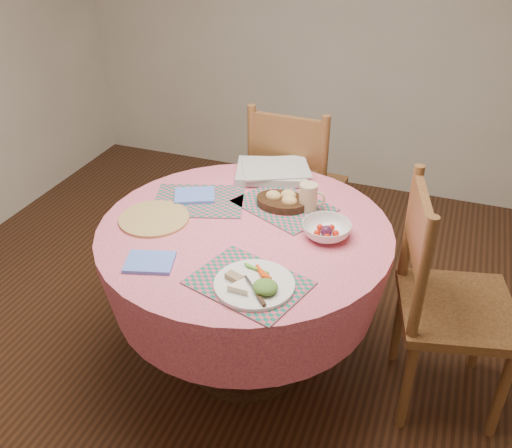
{
  "coord_description": "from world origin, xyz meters",
  "views": [
    {
      "loc": [
        0.74,
        -1.88,
        2.02
      ],
      "look_at": [
        0.05,
        0.0,
        0.78
      ],
      "focal_mm": 40.0,
      "sensor_mm": 36.0,
      "label": 1
    }
  ],
  "objects_px": {
    "chair_back": "(294,186)",
    "wicker_trivet": "(154,219)",
    "chair_right": "(444,299)",
    "fruit_bowl": "(326,230)",
    "dining_table": "(245,266)",
    "bread_bowl": "(282,200)",
    "latte_mug": "(309,197)",
    "dinner_plate": "(256,284)"
  },
  "relations": [
    {
      "from": "chair_back",
      "to": "dinner_plate",
      "type": "xyz_separation_m",
      "value": [
        0.21,
        -1.19,
        0.24
      ]
    },
    {
      "from": "dining_table",
      "to": "chair_right",
      "type": "height_order",
      "value": "chair_right"
    },
    {
      "from": "chair_right",
      "to": "fruit_bowl",
      "type": "height_order",
      "value": "chair_right"
    },
    {
      "from": "bread_bowl",
      "to": "fruit_bowl",
      "type": "height_order",
      "value": "bread_bowl"
    },
    {
      "from": "dining_table",
      "to": "latte_mug",
      "type": "distance_m",
      "value": 0.41
    },
    {
      "from": "bread_bowl",
      "to": "latte_mug",
      "type": "bearing_deg",
      "value": 7.66
    },
    {
      "from": "latte_mug",
      "to": "fruit_bowl",
      "type": "bearing_deg",
      "value": -55.63
    },
    {
      "from": "latte_mug",
      "to": "dining_table",
      "type": "bearing_deg",
      "value": -130.93
    },
    {
      "from": "dining_table",
      "to": "bread_bowl",
      "type": "distance_m",
      "value": 0.33
    },
    {
      "from": "chair_back",
      "to": "dinner_plate",
      "type": "relative_size",
      "value": 3.52
    },
    {
      "from": "dining_table",
      "to": "latte_mug",
      "type": "height_order",
      "value": "latte_mug"
    },
    {
      "from": "wicker_trivet",
      "to": "latte_mug",
      "type": "bearing_deg",
      "value": 27.65
    },
    {
      "from": "dining_table",
      "to": "fruit_bowl",
      "type": "height_order",
      "value": "fruit_bowl"
    },
    {
      "from": "dining_table",
      "to": "wicker_trivet",
      "type": "distance_m",
      "value": 0.44
    },
    {
      "from": "chair_right",
      "to": "dinner_plate",
      "type": "xyz_separation_m",
      "value": [
        -0.65,
        -0.45,
        0.23
      ]
    },
    {
      "from": "bread_bowl",
      "to": "dining_table",
      "type": "bearing_deg",
      "value": -112.29
    },
    {
      "from": "chair_back",
      "to": "wicker_trivet",
      "type": "bearing_deg",
      "value": 69.74
    },
    {
      "from": "dining_table",
      "to": "bread_bowl",
      "type": "bearing_deg",
      "value": 67.71
    },
    {
      "from": "fruit_bowl",
      "to": "latte_mug",
      "type": "bearing_deg",
      "value": 124.37
    },
    {
      "from": "dinner_plate",
      "to": "bread_bowl",
      "type": "height_order",
      "value": "bread_bowl"
    },
    {
      "from": "dining_table",
      "to": "latte_mug",
      "type": "bearing_deg",
      "value": 49.07
    },
    {
      "from": "dinner_plate",
      "to": "chair_back",
      "type": "bearing_deg",
      "value": 100.04
    },
    {
      "from": "chair_back",
      "to": "dinner_plate",
      "type": "height_order",
      "value": "chair_back"
    },
    {
      "from": "dining_table",
      "to": "chair_right",
      "type": "xyz_separation_m",
      "value": [
        0.83,
        0.09,
        -0.02
      ]
    },
    {
      "from": "chair_back",
      "to": "bread_bowl",
      "type": "xyz_separation_m",
      "value": [
        0.12,
        -0.6,
        0.25
      ]
    },
    {
      "from": "dinner_plate",
      "to": "bread_bowl",
      "type": "xyz_separation_m",
      "value": [
        -0.09,
        0.59,
        0.01
      ]
    },
    {
      "from": "chair_back",
      "to": "latte_mug",
      "type": "xyz_separation_m",
      "value": [
        0.23,
        -0.58,
        0.28
      ]
    },
    {
      "from": "dining_table",
      "to": "dinner_plate",
      "type": "distance_m",
      "value": 0.46
    },
    {
      "from": "bread_bowl",
      "to": "fruit_bowl",
      "type": "distance_m",
      "value": 0.3
    },
    {
      "from": "chair_right",
      "to": "chair_back",
      "type": "distance_m",
      "value": 1.13
    },
    {
      "from": "chair_right",
      "to": "fruit_bowl",
      "type": "distance_m",
      "value": 0.56
    },
    {
      "from": "chair_right",
      "to": "bread_bowl",
      "type": "relative_size",
      "value": 4.5
    },
    {
      "from": "fruit_bowl",
      "to": "dinner_plate",
      "type": "bearing_deg",
      "value": -109.87
    },
    {
      "from": "dining_table",
      "to": "wicker_trivet",
      "type": "bearing_deg",
      "value": -169.37
    },
    {
      "from": "chair_right",
      "to": "bread_bowl",
      "type": "bearing_deg",
      "value": 66.46
    },
    {
      "from": "chair_back",
      "to": "latte_mug",
      "type": "relative_size",
      "value": 8.7
    },
    {
      "from": "dining_table",
      "to": "bread_bowl",
      "type": "relative_size",
      "value": 5.39
    },
    {
      "from": "dinner_plate",
      "to": "fruit_bowl",
      "type": "height_order",
      "value": "fruit_bowl"
    },
    {
      "from": "bread_bowl",
      "to": "fruit_bowl",
      "type": "bearing_deg",
      "value": -35.08
    },
    {
      "from": "dining_table",
      "to": "chair_back",
      "type": "height_order",
      "value": "chair_back"
    },
    {
      "from": "dinner_plate",
      "to": "latte_mug",
      "type": "xyz_separation_m",
      "value": [
        0.02,
        0.61,
        0.04
      ]
    },
    {
      "from": "latte_mug",
      "to": "chair_back",
      "type": "bearing_deg",
      "value": 111.94
    }
  ]
}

